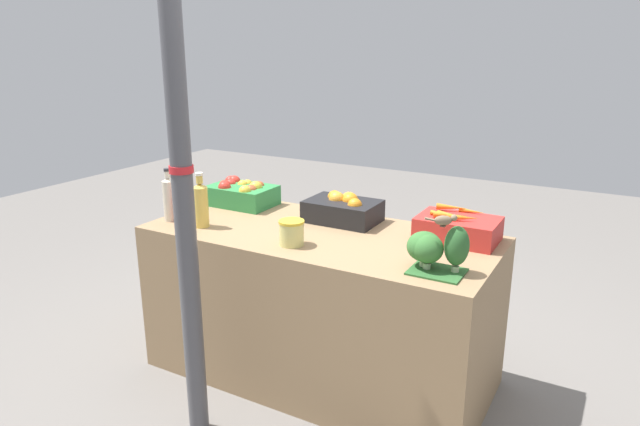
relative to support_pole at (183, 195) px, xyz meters
name	(u,v)px	position (x,y,z in m)	size (l,w,h in m)	color
ground_plane	(320,372)	(0.25, 0.69, -1.12)	(10.00, 10.00, 0.00)	slate
market_table	(320,305)	(0.25, 0.69, -0.72)	(1.75, 0.79, 0.80)	#937551
support_pole	(183,195)	(0.00, 0.00, 0.00)	(0.10, 0.10, 2.23)	#4C4C51
apple_crate	(242,193)	(-0.40, 0.91, -0.25)	(0.38, 0.26, 0.15)	#2D8442
orange_crate	(343,209)	(0.27, 0.91, -0.25)	(0.38, 0.26, 0.16)	black
carrot_crate	(458,228)	(0.89, 0.90, -0.26)	(0.38, 0.26, 0.15)	red
broccoli_pile	(434,248)	(0.91, 0.48, -0.22)	(0.26, 0.19, 0.20)	#2D602D
juice_bottle_cloudy	(169,198)	(-0.54, 0.47, -0.19)	(0.06, 0.06, 0.28)	beige
juice_bottle_ruby	(185,205)	(-0.43, 0.47, -0.22)	(0.07, 0.07, 0.24)	#B2333D
juice_bottle_golden	(201,204)	(-0.32, 0.47, -0.19)	(0.08, 0.08, 0.28)	gold
pickle_jar	(292,233)	(0.23, 0.46, -0.26)	(0.12, 0.12, 0.12)	#D1CC75
sparrow_bird	(444,220)	(0.95, 0.46, -0.08)	(0.13, 0.07, 0.05)	#4C3D2D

